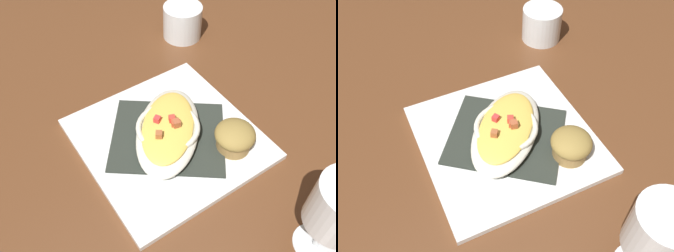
{
  "view_description": "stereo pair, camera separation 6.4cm",
  "coord_description": "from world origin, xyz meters",
  "views": [
    {
      "loc": [
        -0.26,
        -0.33,
        0.53
      ],
      "look_at": [
        0.0,
        0.0,
        0.04
      ],
      "focal_mm": 39.42,
      "sensor_mm": 36.0,
      "label": 1
    },
    {
      "loc": [
        -0.2,
        -0.37,
        0.53
      ],
      "look_at": [
        0.0,
        0.0,
        0.04
      ],
      "focal_mm": 39.42,
      "sensor_mm": 36.0,
      "label": 2
    }
  ],
  "objects": [
    {
      "name": "folded_napkin",
      "position": [
        0.0,
        0.0,
        0.01
      ],
      "size": [
        0.26,
        0.26,
        0.0
      ],
      "primitive_type": "cube",
      "rotation": [
        0.0,
        0.0,
        0.86
      ],
      "color": "#29302A",
      "rests_on": "square_plate"
    },
    {
      "name": "square_plate",
      "position": [
        0.0,
        0.0,
        0.01
      ],
      "size": [
        0.32,
        0.32,
        0.01
      ],
      "primitive_type": "cube",
      "rotation": [
        0.0,
        0.0,
        -0.06
      ],
      "color": "white",
      "rests_on": "ground_plane"
    },
    {
      "name": "ground_plane",
      "position": [
        0.0,
        0.0,
        0.0
      ],
      "size": [
        2.6,
        2.6,
        0.0
      ],
      "primitive_type": "plane",
      "color": "brown"
    },
    {
      "name": "coffee_mug",
      "position": [
        0.22,
        0.24,
        0.03
      ],
      "size": [
        0.09,
        0.12,
        0.08
      ],
      "color": "white",
      "rests_on": "ground_plane"
    },
    {
      "name": "muffin",
      "position": [
        0.08,
        -0.09,
        0.04
      ],
      "size": [
        0.07,
        0.07,
        0.05
      ],
      "color": "olive",
      "rests_on": "square_plate"
    },
    {
      "name": "gratin_dish",
      "position": [
        -0.0,
        -0.0,
        0.03
      ],
      "size": [
        0.22,
        0.22,
        0.05
      ],
      "color": "silver",
      "rests_on": "folded_napkin"
    }
  ]
}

